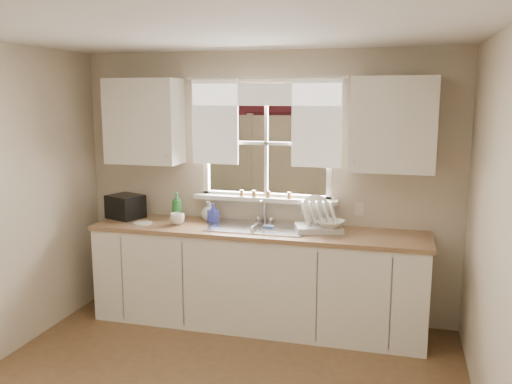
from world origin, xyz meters
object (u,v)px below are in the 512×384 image
(black_appliance, at_px, (125,206))
(cup, at_px, (177,219))
(dish_rack, at_px, (318,221))
(soap_bottle_a, at_px, (177,206))

(black_appliance, bearing_deg, cup, 8.93)
(dish_rack, relative_size, black_appliance, 1.52)
(cup, bearing_deg, black_appliance, -173.49)
(soap_bottle_a, distance_m, black_appliance, 0.52)
(dish_rack, bearing_deg, black_appliance, 179.45)
(dish_rack, distance_m, black_appliance, 1.90)
(soap_bottle_a, bearing_deg, dish_rack, 11.82)
(cup, distance_m, black_appliance, 0.62)
(cup, relative_size, black_appliance, 0.44)
(dish_rack, xyz_separation_m, soap_bottle_a, (-1.38, 0.07, 0.05))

